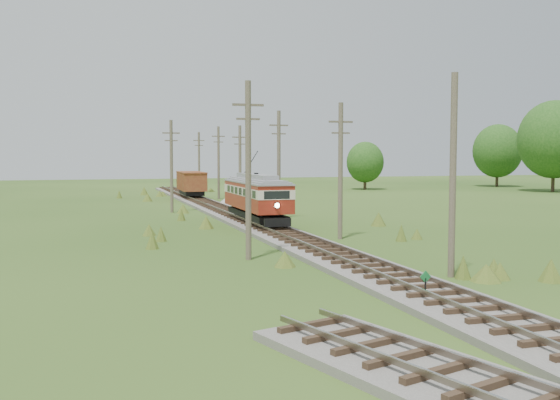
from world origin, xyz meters
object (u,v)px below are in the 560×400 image
object	(u,v)px
switch_marker	(425,283)
gravel_pile	(235,199)
gondola	(191,182)
streetcar	(256,194)

from	to	relation	value
switch_marker	gravel_pile	xyz separation A→B (m)	(3.49, 46.39, -0.02)
gravel_pile	switch_marker	bearing A→B (deg)	-94.31
switch_marker	gravel_pile	size ratio (longest dim) A/B	0.28
gondola	gravel_pile	xyz separation A→B (m)	(3.29, -9.07, -1.48)
switch_marker	streetcar	bearing A→B (deg)	89.54
switch_marker	gondola	size ratio (longest dim) A/B	0.13
switch_marker	gondola	xyz separation A→B (m)	(0.20, 55.46, 1.45)
streetcar	gondola	distance (m)	30.70
streetcar	gravel_pile	world-z (taller)	streetcar
switch_marker	gondola	world-z (taller)	gondola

